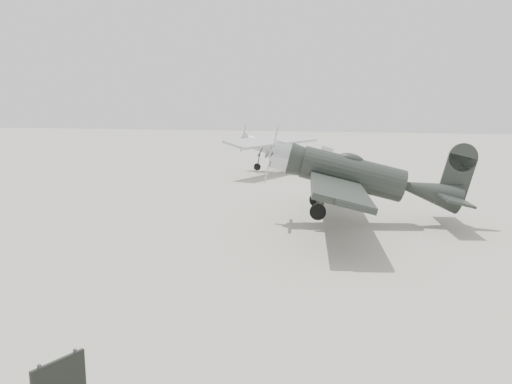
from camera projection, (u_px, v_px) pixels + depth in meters
ground at (287, 254)px, 15.78m from camera, size 160.00×160.00×0.00m
lowwing_monoplane at (361, 177)px, 19.61m from camera, size 8.03×11.17×3.58m
highwing_monoplane at (281, 148)px, 34.96m from camera, size 7.23×10.04×2.86m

